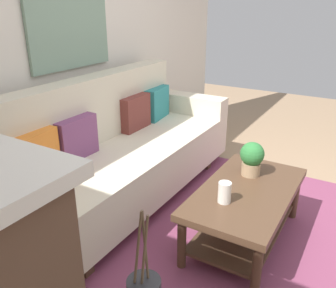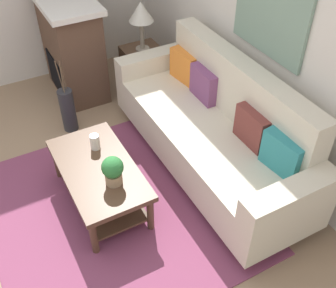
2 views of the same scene
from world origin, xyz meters
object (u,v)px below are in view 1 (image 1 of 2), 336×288
at_px(throw_pillow_orange, 36,155).
at_px(throw_pillow_teal, 157,103).
at_px(potted_plant_tabletop, 252,158).
at_px(tabletop_vase, 225,192).
at_px(coffee_table, 246,203).
at_px(couch, 121,153).
at_px(framed_painting, 69,21).
at_px(throw_pillow_maroon, 135,113).
at_px(throw_pillow_plum, 76,138).

xyz_separation_m(throw_pillow_orange, throw_pillow_teal, (1.54, 0.00, 0.00)).
bearing_deg(throw_pillow_teal, potted_plant_tabletop, -115.64).
bearing_deg(potted_plant_tabletop, throw_pillow_teal, 64.36).
relative_size(throw_pillow_orange, throw_pillow_teal, 1.00).
relative_size(throw_pillow_orange, tabletop_vase, 2.52).
bearing_deg(coffee_table, couch, 87.75).
distance_m(couch, throw_pillow_teal, 0.82).
distance_m(tabletop_vase, framed_painting, 1.86).
relative_size(tabletop_vase, framed_painting, 0.16).
relative_size(couch, potted_plant_tabletop, 9.27).
distance_m(throw_pillow_maroon, coffee_table, 1.39).
height_order(tabletop_vase, framed_painting, framed_painting).
height_order(throw_pillow_plum, throw_pillow_maroon, same).
relative_size(throw_pillow_maroon, tabletop_vase, 2.52).
xyz_separation_m(throw_pillow_plum, tabletop_vase, (0.10, -1.20, -0.18)).
height_order(couch, throw_pillow_plum, couch).
height_order(coffee_table, framed_painting, framed_painting).
height_order(throw_pillow_teal, tabletop_vase, throw_pillow_teal).
relative_size(throw_pillow_orange, framed_painting, 0.41).
xyz_separation_m(couch, potted_plant_tabletop, (0.19, -1.09, 0.14)).
bearing_deg(couch, coffee_table, -92.25).
xyz_separation_m(couch, throw_pillow_orange, (-0.77, 0.12, 0.25)).
bearing_deg(throw_pillow_plum, throw_pillow_teal, 0.00).
relative_size(tabletop_vase, potted_plant_tabletop, 0.54).
distance_m(coffee_table, potted_plant_tabletop, 0.35).
bearing_deg(throw_pillow_plum, potted_plant_tabletop, -64.74).
distance_m(throw_pillow_orange, throw_pillow_plum, 0.39).
bearing_deg(throw_pillow_maroon, tabletop_vase, -119.24).
bearing_deg(throw_pillow_maroon, framed_painting, 138.51).
bearing_deg(potted_plant_tabletop, framed_painting, 96.88).
xyz_separation_m(couch, throw_pillow_teal, (0.77, 0.12, 0.25)).
distance_m(throw_pillow_teal, tabletop_vase, 1.61).
relative_size(throw_pillow_teal, tabletop_vase, 2.52).
distance_m(throw_pillow_orange, framed_painting, 1.18).
distance_m(throw_pillow_maroon, framed_painting, 0.98).
bearing_deg(throw_pillow_maroon, throw_pillow_orange, 180.00).
height_order(couch, throw_pillow_teal, couch).
relative_size(coffee_table, potted_plant_tabletop, 4.20).
bearing_deg(potted_plant_tabletop, throw_pillow_maroon, 80.76).
bearing_deg(throw_pillow_orange, tabletop_vase, -67.86).
height_order(throw_pillow_teal, framed_painting, framed_painting).
distance_m(tabletop_vase, potted_plant_tabletop, 0.48).
xyz_separation_m(throw_pillow_plum, potted_plant_tabletop, (0.57, -1.22, -0.11)).
distance_m(throw_pillow_orange, potted_plant_tabletop, 1.55).
bearing_deg(throw_pillow_maroon, potted_plant_tabletop, -99.24).
height_order(throw_pillow_orange, throw_pillow_plum, same).
height_order(throw_pillow_plum, throw_pillow_teal, same).
relative_size(throw_pillow_teal, coffee_table, 0.33).
xyz_separation_m(throw_pillow_orange, tabletop_vase, (0.49, -1.20, -0.18)).
distance_m(throw_pillow_orange, throw_pillow_maroon, 1.16).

